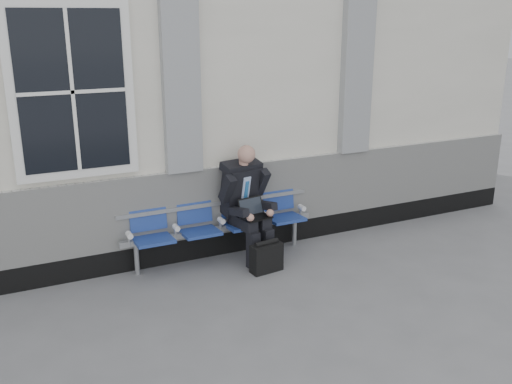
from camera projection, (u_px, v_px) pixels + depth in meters
ground at (79, 344)px, 5.52m from camera, size 70.00×70.00×0.00m
station_building at (23, 78)px, 7.85m from camera, size 14.40×4.40×4.49m
bench at (219, 219)px, 7.32m from camera, size 2.60×0.47×0.91m
businessman at (246, 199)px, 7.25m from camera, size 0.66×0.89×1.51m
briefcase at (267, 257)px, 7.04m from camera, size 0.42×0.22×0.41m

